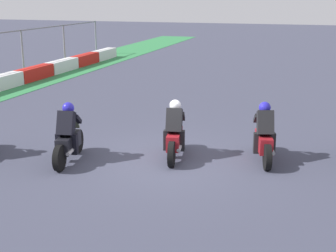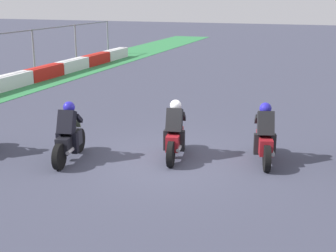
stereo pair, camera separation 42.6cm
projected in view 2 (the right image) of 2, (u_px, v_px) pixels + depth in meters
The scene contains 4 objects.
ground_plane at pixel (167, 160), 12.38m from camera, with size 120.00×120.00×0.00m, color #3B3D4F.
rider_lane_b at pixel (265, 138), 12.12m from camera, with size 2.01×0.68×1.51m.
rider_lane_c at pixel (175, 134), 12.43m from camera, with size 2.03×0.62×1.51m.
rider_lane_d at pixel (69, 137), 12.24m from camera, with size 2.03×0.61×1.51m.
Camera 2 is at (-11.03, -3.94, 4.11)m, focal length 51.67 mm.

